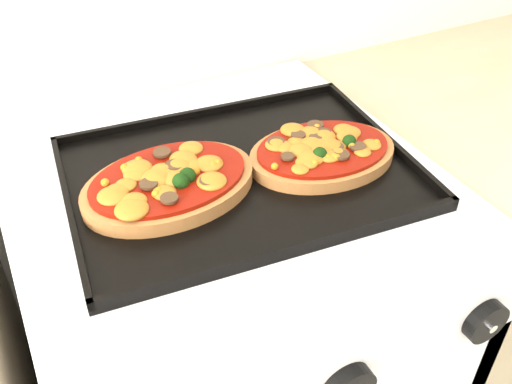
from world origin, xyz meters
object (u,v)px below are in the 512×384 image
baking_tray (240,172)px  pizza_right (322,152)px  stove (233,370)px  pizza_left (169,181)px

baking_tray → pizza_right: pizza_right is taller
baking_tray → stove: bearing=162.6°
stove → pizza_right: bearing=-14.4°
stove → pizza_left: size_ratio=3.80×
pizza_right → pizza_left: bearing=172.1°
baking_tray → pizza_left: pizza_left is taller
pizza_left → pizza_right: size_ratio=1.10×
stove → baking_tray: baking_tray is taller
pizza_left → pizza_right: (0.22, -0.03, -0.00)m
stove → pizza_left: pizza_left is taller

